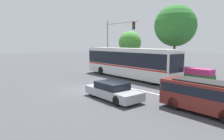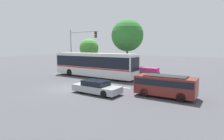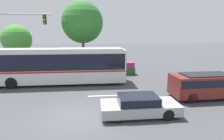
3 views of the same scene
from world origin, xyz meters
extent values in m
plane|color=#444449|center=(0.00, 0.00, 0.00)|extent=(140.00, 140.00, 0.00)
cube|color=silver|center=(-2.35, 6.86, 1.73)|extent=(12.49, 2.53, 2.95)
cube|color=black|center=(-2.35, 6.86, 2.20)|extent=(12.24, 2.57, 1.42)
cube|color=#B21E1E|center=(-2.35, 6.86, 1.37)|extent=(12.37, 2.56, 0.14)
cube|color=black|center=(3.91, 6.89, 2.08)|extent=(0.07, 2.10, 1.65)
cube|color=#959592|center=(-2.35, 6.86, 3.25)|extent=(11.99, 2.33, 0.10)
cylinder|color=black|center=(1.89, 7.97, 0.50)|extent=(1.00, 0.30, 1.00)
cylinder|color=black|center=(1.90, 5.80, 0.50)|extent=(1.00, 0.30, 1.00)
cylinder|color=black|center=(-5.98, 7.93, 0.50)|extent=(1.00, 0.30, 1.00)
cylinder|color=black|center=(-5.97, 5.76, 0.50)|extent=(1.00, 0.30, 1.00)
cube|color=#9EA3A8|center=(3.63, -0.16, 0.46)|extent=(4.46, 1.77, 0.56)
cube|color=black|center=(3.52, -0.16, 0.96)|extent=(2.23, 1.56, 0.45)
cylinder|color=black|center=(5.01, 0.61, 0.32)|extent=(0.64, 0.22, 0.64)
cylinder|color=black|center=(5.01, -0.93, 0.32)|extent=(0.64, 0.22, 0.64)
cylinder|color=black|center=(2.30, 0.62, 0.32)|extent=(0.64, 0.22, 0.64)
cylinder|color=black|center=(2.29, -0.92, 0.32)|extent=(0.64, 0.22, 0.64)
cube|color=maroon|center=(9.06, 2.12, 0.97)|extent=(4.90, 2.05, 1.50)
cube|color=black|center=(9.06, 2.12, 1.30)|extent=(4.71, 2.07, 0.51)
cube|color=black|center=(9.06, 2.12, 1.76)|extent=(3.44, 1.62, 0.08)
cylinder|color=black|center=(7.58, 2.92, 0.37)|extent=(0.74, 0.28, 0.73)
cylinder|color=black|center=(7.62, 1.25, 0.37)|extent=(0.74, 0.28, 0.73)
cylinder|color=gray|center=(-8.88, 8.92, 3.46)|extent=(0.18, 0.18, 6.92)
cylinder|color=gray|center=(-5.95, 8.92, 6.44)|extent=(5.84, 0.12, 0.12)
cube|color=black|center=(-3.68, 8.92, 5.94)|extent=(0.30, 0.22, 0.90)
cylinder|color=red|center=(-3.68, 8.80, 6.24)|extent=(0.18, 0.02, 0.18)
cylinder|color=yellow|center=(-3.68, 8.80, 5.94)|extent=(0.18, 0.02, 0.18)
cylinder|color=green|center=(-3.68, 8.80, 5.64)|extent=(0.18, 0.02, 0.18)
cube|color=#286028|center=(2.21, 10.11, 0.40)|extent=(6.84, 1.22, 0.81)
cube|color=#B22D6B|center=(2.21, 10.11, 1.11)|extent=(6.71, 1.16, 0.60)
cylinder|color=brown|center=(-7.92, 12.35, 1.37)|extent=(0.32, 0.32, 2.75)
sphere|color=#479338|center=(-7.92, 12.35, 3.95)|extent=(3.34, 3.34, 3.34)
cylinder|color=brown|center=(-0.26, 12.43, 2.07)|extent=(0.30, 0.30, 4.14)
sphere|color=#2D752D|center=(-0.26, 12.43, 5.91)|extent=(4.91, 4.91, 4.91)
cube|color=silver|center=(3.95, 3.29, 0.01)|extent=(2.40, 0.16, 0.01)
cube|color=silver|center=(1.73, 3.20, 0.01)|extent=(2.40, 0.16, 0.01)
camera|label=1|loc=(14.51, -8.90, 3.86)|focal=33.10mm
camera|label=2|loc=(13.69, -12.86, 4.13)|focal=29.64mm
camera|label=3|loc=(1.12, -9.33, 4.65)|focal=27.98mm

